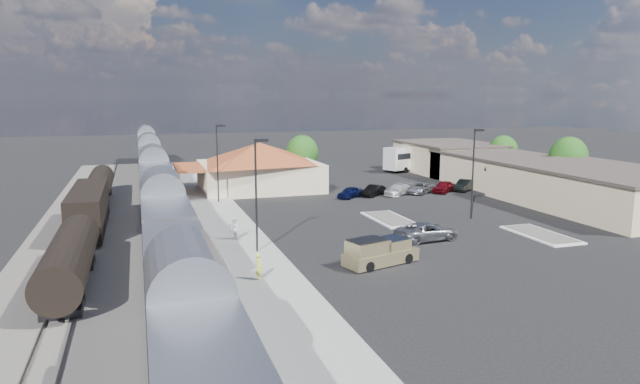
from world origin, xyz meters
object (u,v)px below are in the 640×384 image
object	(u,v)px
station_depot	(259,166)
suv	(427,231)
pickup_truck	(381,252)
coach_bus	(415,156)

from	to	relation	value
station_depot	suv	bearing A→B (deg)	-74.85
station_depot	suv	size ratio (longest dim) A/B	3.31
station_depot	pickup_truck	size ratio (longest dim) A/B	3.02
pickup_truck	coach_bus	world-z (taller)	coach_bus
pickup_truck	station_depot	bearing A→B (deg)	-13.84
suv	station_depot	bearing A→B (deg)	8.56
station_depot	pickup_truck	bearing A→B (deg)	-87.43
station_depot	coach_bus	world-z (taller)	station_depot
coach_bus	station_depot	bearing A→B (deg)	89.85
pickup_truck	coach_bus	size ratio (longest dim) A/B	0.48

